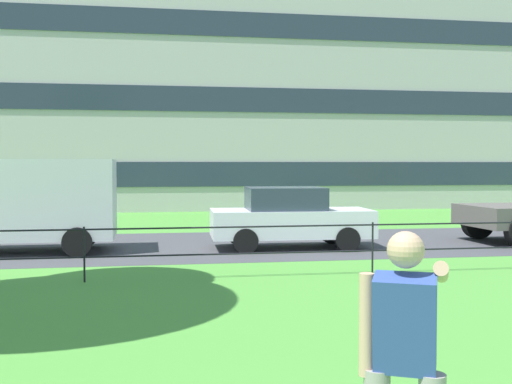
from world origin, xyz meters
name	(u,v)px	position (x,y,z in m)	size (l,w,h in m)	color
street_strip	(210,245)	(0.00, 18.79, 0.00)	(80.00, 6.25, 0.01)	#424247
park_fence	(234,242)	(0.00, 13.94, 0.68)	(37.95, 0.04, 1.00)	black
person_thrower	(404,364)	(-0.06, 5.75, 0.93)	(0.74, 0.70, 1.73)	gray
panel_van_center	(8,200)	(-4.87, 18.14, 1.27)	(5.00, 2.10, 2.24)	silver
car_white_left	(289,218)	(1.93, 17.83, 0.78)	(4.06, 1.93, 1.54)	silver
apartment_building_background	(238,81)	(3.52, 38.53, 6.87)	(31.04, 16.14, 13.73)	#B7B2AD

